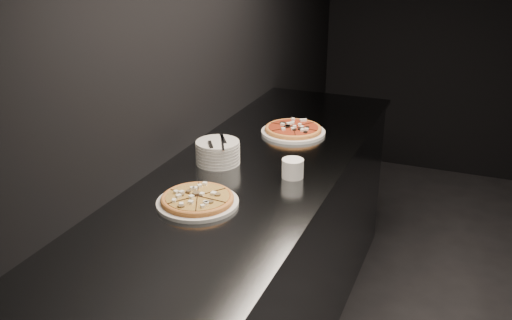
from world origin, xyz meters
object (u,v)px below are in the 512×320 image
at_px(pizza_mushroom, 198,200).
at_px(plate_stack, 218,152).
at_px(counter, 254,257).
at_px(cutlery, 218,142).
at_px(ramekin, 293,168).
at_px(pizza_tomato, 293,130).

relative_size(pizza_mushroom, plate_stack, 1.62).
xyz_separation_m(counter, cutlery, (-0.15, -0.05, 0.56)).
bearing_deg(pizza_mushroom, plate_stack, 104.96).
relative_size(plate_stack, cutlery, 0.97).
xyz_separation_m(pizza_mushroom, cutlery, (-0.10, 0.37, 0.08)).
height_order(pizza_mushroom, ramekin, ramekin).
distance_m(counter, pizza_mushroom, 0.64).
xyz_separation_m(pizza_mushroom, pizza_tomato, (0.08, 0.87, 0.00)).
bearing_deg(counter, cutlery, -162.08).
distance_m(pizza_mushroom, pizza_tomato, 0.87).
bearing_deg(cutlery, ramekin, -35.24).
bearing_deg(ramekin, pizza_mushroom, -123.78).
distance_m(pizza_mushroom, cutlery, 0.40).
distance_m(pizza_mushroom, ramekin, 0.44).
relative_size(pizza_tomato, plate_stack, 1.68).
relative_size(counter, pizza_tomato, 7.73).
height_order(counter, pizza_mushroom, pizza_mushroom).
relative_size(counter, plate_stack, 13.02).
xyz_separation_m(cutlery, ramekin, (0.34, -0.01, -0.06)).
bearing_deg(pizza_mushroom, ramekin, 56.22).
height_order(counter, cutlery, cutlery).
bearing_deg(cutlery, pizza_mushroom, -109.19).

